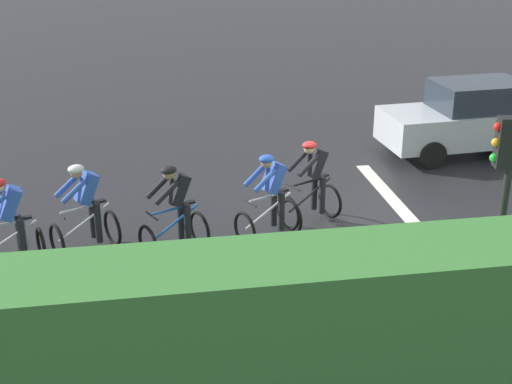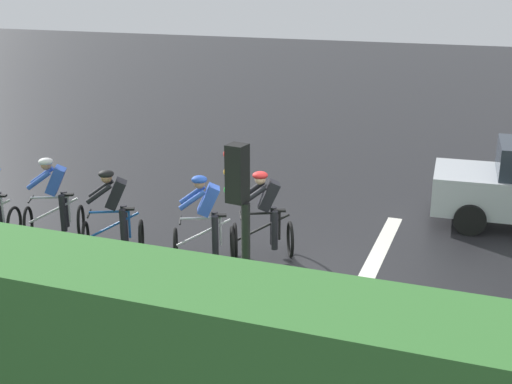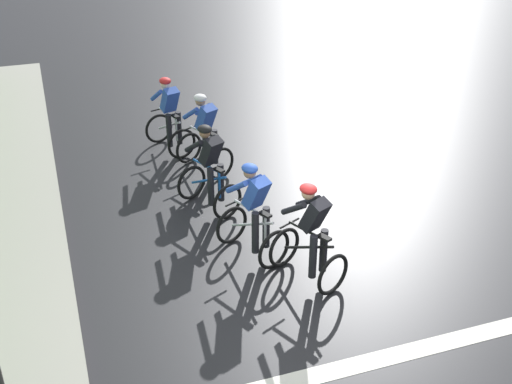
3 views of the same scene
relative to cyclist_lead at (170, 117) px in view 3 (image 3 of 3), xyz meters
name	(u,v)px [view 3 (image 3 of 3)]	position (x,y,z in m)	size (l,w,h in m)	color
ground_plane	(288,312)	(0.42, -6.01, -0.80)	(80.00, 80.00, 0.00)	black
road_marking_stop_line	(324,373)	(0.42, -7.32, -0.79)	(7.00, 0.30, 0.01)	silver
cyclist_lead	(170,117)	(0.00, 0.00, 0.00)	(0.97, 1.23, 1.66)	black
cyclist_second	(205,136)	(0.47, -1.20, 0.00)	(1.08, 1.27, 1.66)	black
cyclist_mid	(210,171)	(0.15, -2.73, 0.00)	(1.08, 1.27, 1.66)	black
cyclist_fourth	(254,214)	(0.42, -4.45, 0.00)	(1.07, 1.26, 1.66)	black
cyclist_trailing	(311,237)	(1.03, -5.37, 0.00)	(1.07, 1.27, 1.66)	black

